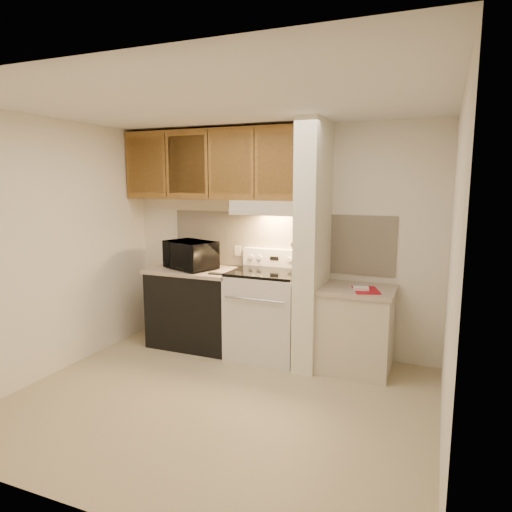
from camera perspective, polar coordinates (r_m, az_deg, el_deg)
The scene contains 50 objects.
floor at distance 4.20m, azimuth -4.68°, elevation -17.63°, with size 3.60×3.60×0.00m, color tan.
ceiling at distance 3.79m, azimuth -5.21°, elevation 18.40°, with size 3.60×3.60×0.00m, color white.
wall_back at distance 5.16m, azimuth 2.69°, elevation 2.07°, with size 3.60×0.02×2.50m, color white.
wall_left at distance 4.88m, azimuth -24.08°, elevation 0.86°, with size 0.02×3.00×2.50m, color white.
wall_right at distance 3.39m, azimuth 23.29°, elevation -2.48°, with size 0.02×3.00×2.50m, color white.
backsplash at distance 5.15m, azimuth 2.65°, elevation 1.89°, with size 2.60×0.02×0.63m, color #FAE8C9.
range_body at distance 5.01m, azimuth 1.29°, elevation -7.40°, with size 0.76×0.65×0.92m, color silver.
oven_window at distance 4.72m, azimuth -0.10°, elevation -7.95°, with size 0.50×0.01×0.30m, color black.
oven_handle at distance 4.62m, azimuth -0.29°, elevation -5.48°, with size 0.02×0.02×0.65m, color silver.
cooktop at distance 4.89m, azimuth 1.31°, elevation -2.06°, with size 0.74×0.64×0.03m, color black.
range_backguard at distance 5.14m, azimuth 2.45°, elevation -0.22°, with size 0.76×0.08×0.20m, color silver.
range_display at distance 5.10m, azimuth 2.29°, elevation -0.30°, with size 0.10×0.01×0.04m, color black.
range_knob_left_outer at distance 5.20m, azimuth -0.62°, elevation -0.11°, with size 0.05×0.05×0.02m, color silver.
range_knob_left_inner at distance 5.16m, azimuth 0.40°, elevation -0.18°, with size 0.05×0.05×0.02m, color silver.
range_knob_right_inner at distance 5.04m, azimuth 4.21°, elevation -0.43°, with size 0.05×0.05×0.02m, color silver.
range_knob_right_outer at distance 5.01m, azimuth 5.29°, elevation -0.50°, with size 0.05×0.05×0.02m, color silver.
dishwasher_front at distance 5.39m, azimuth -7.50°, elevation -6.55°, with size 1.00×0.63×0.87m, color black.
left_countertop at distance 5.28m, azimuth -7.60°, elevation -1.79°, with size 1.04×0.67×0.04m, color #B9A48F.
spoon_rest at distance 4.92m, azimuth -4.72°, elevation -2.24°, with size 0.22×0.07×0.01m, color black.
teal_jar at distance 5.16m, azimuth -7.69°, elevation -1.28°, with size 0.09×0.09×0.10m, color #2B6059.
outlet at distance 5.34m, azimuth -2.27°, elevation 0.68°, with size 0.08×0.01×0.12m, color beige.
microwave at distance 5.26m, azimuth -8.22°, elevation 0.13°, with size 0.58×0.39×0.32m, color black.
partition_pillar at distance 4.68m, azimuth 7.14°, elevation 1.26°, with size 0.22×0.70×2.50m, color white.
pillar_trim at distance 4.71m, azimuth 5.79°, elevation 1.94°, with size 0.01×0.70×0.04m, color brown.
knife_strip at distance 4.66m, azimuth 5.55°, elevation 2.12°, with size 0.02×0.42×0.04m, color black.
knife_blade_a at distance 4.53m, azimuth 4.84°, elevation 0.66°, with size 0.01×0.04×0.16m, color silver.
knife_handle_a at distance 4.51m, azimuth 4.84°, elevation 2.53°, with size 0.02×0.02×0.10m, color black.
knife_blade_b at distance 4.61m, azimuth 5.14°, elevation 0.68°, with size 0.01×0.04×0.18m, color silver.
knife_handle_b at distance 4.57m, azimuth 5.07°, elevation 2.61°, with size 0.02×0.02×0.10m, color black.
knife_blade_c at distance 4.67m, azimuth 5.37°, elevation 0.66°, with size 0.01×0.04×0.20m, color silver.
knife_handle_c at distance 4.66m, azimuth 5.45°, elevation 2.75°, with size 0.02×0.02×0.10m, color black.
knife_blade_d at distance 4.76m, azimuth 5.71°, elevation 1.06°, with size 0.01×0.04×0.16m, color silver.
knife_handle_d at distance 4.72m, azimuth 5.68°, elevation 2.83°, with size 0.02×0.02×0.10m, color black.
knife_blade_e at distance 4.83m, azimuth 5.94°, elevation 1.05°, with size 0.01×0.04×0.18m, color silver.
knife_handle_e at distance 4.79m, azimuth 5.93°, elevation 2.92°, with size 0.02×0.02×0.10m, color black.
oven_mitt at distance 4.89m, azimuth 6.16°, elevation 0.78°, with size 0.03×0.10×0.25m, color gray.
right_cab_base at distance 4.78m, azimuth 12.33°, elevation -9.14°, with size 0.70×0.60×0.81m, color beige.
right_countertop at distance 4.66m, azimuth 12.51°, elevation -4.18°, with size 0.74×0.64×0.04m, color #B9A48F.
red_folder at distance 4.56m, azimuth 13.59°, elevation -4.19°, with size 0.23×0.32×0.01m, color #A2121D.
white_box at distance 4.55m, azimuth 12.99°, elevation -4.02°, with size 0.15×0.10×0.04m, color white.
range_hood at distance 4.92m, azimuth 1.86°, elevation 6.11°, with size 0.78×0.44×0.15m, color beige.
hood_lip at distance 4.73m, azimuth 0.97°, elevation 5.43°, with size 0.78×0.04×0.06m, color beige.
upper_cabinets at distance 5.24m, azimuth -5.16°, elevation 11.29°, with size 2.18×0.33×0.77m, color brown.
cab_door_a at distance 5.53m, azimuth -13.62°, elevation 10.97°, with size 0.46×0.01×0.63m, color brown.
cab_gap_a at distance 5.38m, azimuth -11.23°, elevation 11.11°, with size 0.01×0.01×0.73m, color black.
cab_door_b at distance 5.23m, azimuth -8.68°, elevation 11.23°, with size 0.46×0.01×0.63m, color brown.
cab_gap_b at distance 5.10m, azimuth -6.01°, elevation 11.34°, with size 0.01×0.01×0.73m, color black.
cab_door_c at distance 4.98m, azimuth -3.18°, elevation 11.43°, with size 0.46×0.01×0.63m, color brown.
cab_gap_c at distance 4.86m, azimuth -0.23°, elevation 11.49°, with size 0.01×0.01×0.73m, color black.
cab_door_d at distance 4.77m, azimuth 2.86°, elevation 11.53°, with size 0.46×0.01×0.63m, color brown.
Camera 1 is at (1.72, -3.33, 1.89)m, focal length 32.00 mm.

